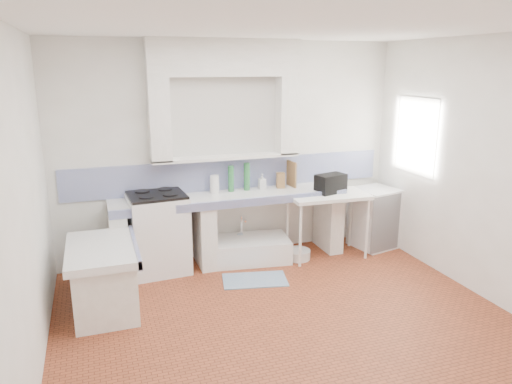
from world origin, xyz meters
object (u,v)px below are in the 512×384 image
object	(u,v)px
sink	(247,250)
side_table	(327,225)
stove	(158,233)
fridge	(375,218)

from	to	relation	value
sink	side_table	size ratio (longest dim) A/B	1.06
stove	side_table	distance (m)	2.20
stove	fridge	world-z (taller)	stove
sink	fridge	xyz separation A→B (m)	(1.86, -0.09, 0.29)
sink	side_table	world-z (taller)	side_table
side_table	sink	bearing A→B (deg)	171.98
fridge	side_table	bearing A→B (deg)	175.43
fridge	sink	bearing A→B (deg)	164.96
side_table	fridge	xyz separation A→B (m)	(0.80, 0.11, -0.01)
stove	side_table	xyz separation A→B (m)	(2.18, -0.26, -0.05)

